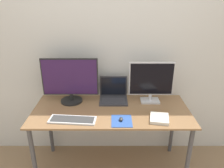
# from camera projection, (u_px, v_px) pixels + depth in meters

# --- Properties ---
(wall_back) EXTENTS (7.00, 0.05, 2.50)m
(wall_back) POSITION_uv_depth(u_px,v_px,m) (111.00, 52.00, 2.42)
(wall_back) COLOR silver
(wall_back) RESTS_ON ground_plane
(desk) EXTENTS (1.59, 0.69, 0.76)m
(desk) POSITION_uv_depth(u_px,v_px,m) (111.00, 117.00, 2.26)
(desk) COLOR olive
(desk) RESTS_ON ground_plane
(monitor_left) EXTENTS (0.59, 0.24, 0.49)m
(monitor_left) POSITION_uv_depth(u_px,v_px,m) (70.00, 80.00, 2.30)
(monitor_left) COLOR black
(monitor_left) RESTS_ON desk
(monitor_right) EXTENTS (0.47, 0.14, 0.45)m
(monitor_right) POSITION_uv_depth(u_px,v_px,m) (151.00, 81.00, 2.30)
(monitor_right) COLOR silver
(monitor_right) RESTS_ON desk
(laptop) EXTENTS (0.30, 0.25, 0.25)m
(laptop) POSITION_uv_depth(u_px,v_px,m) (114.00, 94.00, 2.41)
(laptop) COLOR #333338
(laptop) RESTS_ON desk
(keyboard) EXTENTS (0.45, 0.18, 0.02)m
(keyboard) POSITION_uv_depth(u_px,v_px,m) (73.00, 120.00, 2.03)
(keyboard) COLOR silver
(keyboard) RESTS_ON desk
(mousepad) EXTENTS (0.19, 0.22, 0.00)m
(mousepad) POSITION_uv_depth(u_px,v_px,m) (122.00, 121.00, 2.02)
(mousepad) COLOR #2D519E
(mousepad) RESTS_ON desk
(mouse) EXTENTS (0.04, 0.06, 0.03)m
(mouse) POSITION_uv_depth(u_px,v_px,m) (121.00, 119.00, 2.02)
(mouse) COLOR #333333
(mouse) RESTS_ON mousepad
(book) EXTENTS (0.20, 0.22, 0.03)m
(book) POSITION_uv_depth(u_px,v_px,m) (160.00, 118.00, 2.04)
(book) COLOR silver
(book) RESTS_ON desk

